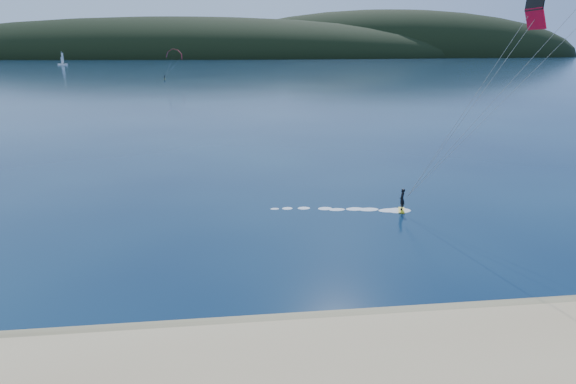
{
  "coord_description": "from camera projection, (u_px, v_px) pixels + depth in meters",
  "views": [
    {
      "loc": [
        0.15,
        -15.46,
        12.49
      ],
      "look_at": [
        3.22,
        10.0,
        5.0
      ],
      "focal_mm": 30.68,
      "sensor_mm": 36.0,
      "label": 1
    }
  ],
  "objects": [
    {
      "name": "wet_sand",
      "position": [
        233.0,
        331.0,
        22.49
      ],
      "size": [
        220.0,
        2.5,
        0.1
      ],
      "color": "olive",
      "rests_on": "ground"
    },
    {
      "name": "headland",
      "position": [
        227.0,
        57.0,
        728.55
      ],
      "size": [
        1200.0,
        310.0,
        140.0
      ],
      "color": "black",
      "rests_on": "ground"
    },
    {
      "name": "kitesurfer_near",
      "position": [
        571.0,
        12.0,
        33.27
      ],
      "size": [
        24.94,
        6.41,
        19.06
      ],
      "color": "yellow",
      "rests_on": "ground"
    },
    {
      "name": "kitesurfer_far",
      "position": [
        174.0,
        57.0,
        202.92
      ],
      "size": [
        9.07,
        6.46,
        11.38
      ],
      "color": "yellow",
      "rests_on": "ground"
    },
    {
      "name": "sailboat",
      "position": [
        63.0,
        64.0,
        388.32
      ],
      "size": [
        7.82,
        4.84,
        10.88
      ],
      "color": "white",
      "rests_on": "ground"
    }
  ]
}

